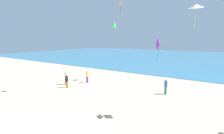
{
  "coord_description": "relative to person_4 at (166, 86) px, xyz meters",
  "views": [
    {
      "loc": [
        7.88,
        -4.27,
        5.5
      ],
      "look_at": [
        0.0,
        7.72,
        3.09
      ],
      "focal_mm": 26.75,
      "sensor_mm": 36.0,
      "label": 1
    }
  ],
  "objects": [
    {
      "name": "kite_white",
      "position": [
        2.77,
        -4.47,
        6.62
      ],
      "size": [
        0.75,
        0.57,
        1.52
      ],
      "rotation": [
        0.0,
        0.0,
        3.04
      ],
      "color": "white"
    },
    {
      "name": "person_7",
      "position": [
        -11.16,
        -3.01,
        0.03
      ],
      "size": [
        0.37,
        0.37,
        1.61
      ],
      "rotation": [
        0.0,
        0.0,
        2.96
      ],
      "color": "purple",
      "rests_on": "ground_plane"
    },
    {
      "name": "ground_plane",
      "position": [
        -3.53,
        -2.13,
        -0.89
      ],
      "size": [
        120.0,
        120.0,
        0.0
      ],
      "primitive_type": "plane",
      "color": "beige"
    },
    {
      "name": "person_4",
      "position": [
        0.0,
        0.0,
        0.0
      ],
      "size": [
        0.43,
        0.43,
        1.55
      ],
      "rotation": [
        0.0,
        0.0,
        1.01
      ],
      "color": "green",
      "rests_on": "ground_plane"
    },
    {
      "name": "ocean_water",
      "position": [
        -3.53,
        37.64,
        -0.87
      ],
      "size": [
        120.0,
        60.0,
        0.05
      ],
      "primitive_type": "cube",
      "color": "teal",
      "rests_on": "ground_plane"
    },
    {
      "name": "person_5",
      "position": [
        -10.01,
        -3.88,
        -0.02
      ],
      "size": [
        0.38,
        0.38,
        1.51
      ],
      "rotation": [
        0.0,
        0.0,
        1.91
      ],
      "color": "orange",
      "rests_on": "ground_plane"
    },
    {
      "name": "kite_purple",
      "position": [
        0.85,
        -5.62,
        4.25
      ],
      "size": [
        0.51,
        0.68,
        1.57
      ],
      "rotation": [
        0.0,
        0.0,
        5.27
      ],
      "color": "purple"
    },
    {
      "name": "person_6",
      "position": [
        -9.69,
        -0.81,
        0.01
      ],
      "size": [
        0.35,
        0.35,
        1.56
      ],
      "rotation": [
        0.0,
        0.0,
        1.7
      ],
      "color": "purple",
      "rests_on": "ground_plane"
    },
    {
      "name": "kite_orange",
      "position": [
        -8.86,
        5.97,
        9.7
      ],
      "size": [
        0.26,
        0.67,
        1.61
      ],
      "rotation": [
        0.0,
        0.0,
        4.23
      ],
      "color": "orange"
    },
    {
      "name": "kite_green",
      "position": [
        -7.34,
        1.89,
        6.43
      ],
      "size": [
        0.83,
        0.95,
        1.54
      ],
      "rotation": [
        0.0,
        0.0,
        6.02
      ],
      "color": "green"
    }
  ]
}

